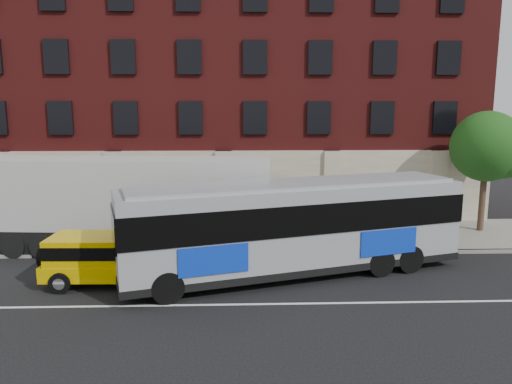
{
  "coord_description": "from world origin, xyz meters",
  "views": [
    {
      "loc": [
        0.9,
        -14.87,
        6.52
      ],
      "look_at": [
        1.58,
        5.5,
        2.95
      ],
      "focal_mm": 34.08,
      "sensor_mm": 36.0,
      "label": 1
    }
  ],
  "objects_px": {
    "sign_pole": "(26,225)",
    "city_bus": "(294,224)",
    "street_tree": "(487,149)",
    "yellow_suv": "(102,256)",
    "shipping_container": "(129,206)"
  },
  "relations": [
    {
      "from": "sign_pole",
      "to": "city_bus",
      "type": "bearing_deg",
      "value": -13.38
    },
    {
      "from": "street_tree",
      "to": "yellow_suv",
      "type": "relative_size",
      "value": 1.27
    },
    {
      "from": "street_tree",
      "to": "city_bus",
      "type": "xyz_separation_m",
      "value": [
        -10.53,
        -6.08,
        -2.36
      ]
    },
    {
      "from": "city_bus",
      "to": "street_tree",
      "type": "bearing_deg",
      "value": 29.99
    },
    {
      "from": "street_tree",
      "to": "yellow_suv",
      "type": "distance_m",
      "value": 19.33
    },
    {
      "from": "city_bus",
      "to": "yellow_suv",
      "type": "height_order",
      "value": "city_bus"
    },
    {
      "from": "sign_pole",
      "to": "yellow_suv",
      "type": "height_order",
      "value": "sign_pole"
    },
    {
      "from": "sign_pole",
      "to": "yellow_suv",
      "type": "distance_m",
      "value": 5.55
    },
    {
      "from": "city_bus",
      "to": "shipping_container",
      "type": "bearing_deg",
      "value": 154.14
    },
    {
      "from": "shipping_container",
      "to": "city_bus",
      "type": "bearing_deg",
      "value": -25.86
    },
    {
      "from": "street_tree",
      "to": "city_bus",
      "type": "height_order",
      "value": "street_tree"
    },
    {
      "from": "street_tree",
      "to": "yellow_suv",
      "type": "bearing_deg",
      "value": -158.9
    },
    {
      "from": "sign_pole",
      "to": "city_bus",
      "type": "relative_size",
      "value": 0.18
    },
    {
      "from": "sign_pole",
      "to": "street_tree",
      "type": "height_order",
      "value": "street_tree"
    },
    {
      "from": "sign_pole",
      "to": "yellow_suv",
      "type": "relative_size",
      "value": 0.51
    }
  ]
}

